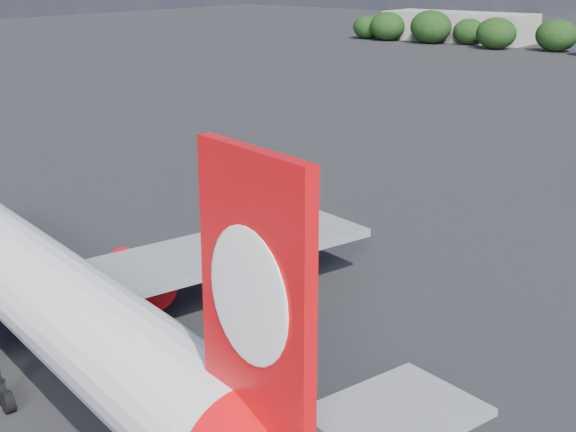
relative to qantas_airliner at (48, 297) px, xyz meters
The scene contains 3 objects.
ground 60.26m from the qantas_airliner, 98.63° to the left, with size 500.00×500.00×0.00m, color black.
qantas_airliner is the anchor object (origin of this frame).
terminal_building 205.19m from the qantas_airliner, 111.14° to the left, with size 42.00×16.00×8.00m.
Camera 1 is at (42.88, -21.72, 21.71)m, focal length 50.00 mm.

